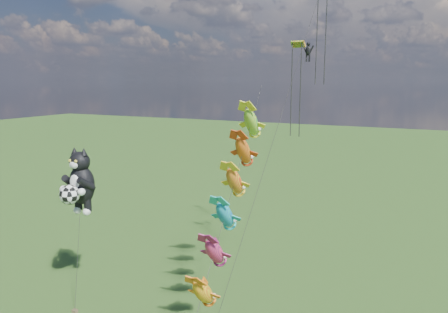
% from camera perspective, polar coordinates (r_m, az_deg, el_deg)
% --- Properties ---
extents(cat_kite_rig, '(2.80, 4.11, 12.03)m').
position_cam_1_polar(cat_kite_rig, '(35.53, -18.41, -3.20)').
color(cat_kite_rig, brown).
rests_on(cat_kite_rig, ground).
extents(fish_windsock_rig, '(1.88, 15.92, 16.67)m').
position_cam_1_polar(fish_windsock_rig, '(29.13, 0.77, -5.44)').
color(fish_windsock_rig, brown).
rests_on(fish_windsock_rig, ground).
extents(parafoil_rig, '(3.10, 17.46, 26.25)m').
position_cam_1_polar(parafoil_rig, '(36.09, 10.78, 13.58)').
color(parafoil_rig, brown).
rests_on(parafoil_rig, ground).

